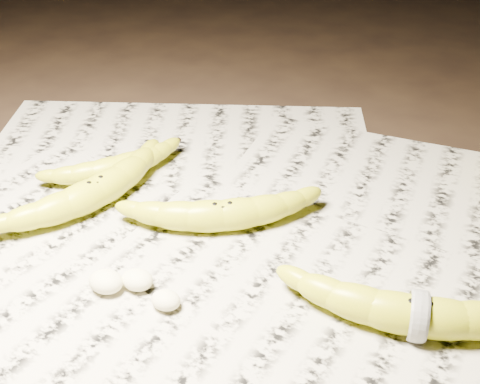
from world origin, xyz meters
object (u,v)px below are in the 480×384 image
at_px(banana_left_a, 95,190).
at_px(banana_left_b, 117,165).
at_px(banana_taped, 418,313).
at_px(banana_center, 222,213).

distance_m(banana_left_a, banana_left_b, 0.07).
height_order(banana_left_b, banana_taped, banana_taped).
bearing_deg(banana_center, banana_left_a, 155.46).
distance_m(banana_left_a, banana_center, 0.16).
height_order(banana_left_b, banana_center, banana_center).
distance_m(banana_left_b, banana_taped, 0.44).
bearing_deg(banana_taped, banana_left_a, 160.15).
relative_size(banana_left_a, banana_left_b, 1.37).
bearing_deg(banana_left_b, banana_left_a, -132.10).
bearing_deg(banana_left_a, banana_center, -65.32).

